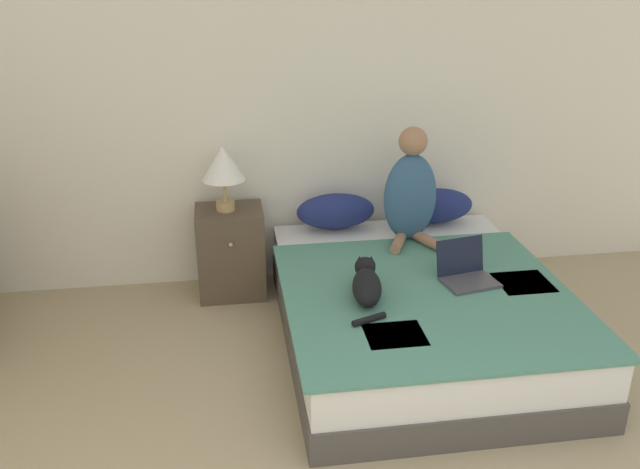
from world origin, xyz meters
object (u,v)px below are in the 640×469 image
Objects in this scene: cat_tabby at (367,284)px; table_lamp at (223,165)px; pillow_near at (336,211)px; pillow_far at (435,206)px; nightstand at (231,252)px; laptop_open at (466,273)px; person_sitting at (411,192)px; bed at (417,311)px.

cat_tabby is 1.32m from table_lamp.
cat_tabby is at bearing -90.12° from pillow_near.
nightstand is (-1.45, -0.04, -0.24)m from pillow_far.
pillow_near is at bearing 8.83° from cat_tabby.
pillow_near is 1.55× the size of laptop_open.
pillow_far is at bearing 1.89° from table_lamp.
cat_tabby is at bearing -53.83° from nightstand.
laptop_open is at bearing -32.36° from table_lamp.
cat_tabby is 0.64m from laptop_open.
nightstand is at bearing -176.90° from pillow_near.
nightstand reaches higher than cat_tabby.
pillow_far reaches higher than cat_tabby.
person_sitting is at bearing -10.59° from table_lamp.
nightstand is (-0.73, 1.01, -0.21)m from cat_tabby.
cat_tabby is at bearing -120.40° from person_sitting.
laptop_open is at bearing -12.50° from bed.
cat_tabby is 1.55× the size of laptop_open.
bed is at bearing -54.34° from cat_tabby.
table_lamp reaches higher than laptop_open.
pillow_far is at bearing -25.51° from cat_tabby.
table_lamp is (-0.02, -0.01, 0.63)m from nightstand.
bed is 0.81m from person_sitting.
pillow_far is 1.47m from nightstand.
bed is 1.00m from pillow_far.
bed is 3.69× the size of pillow_near.
pillow_near reaches higher than laptop_open.
pillow_far reaches higher than nightstand.
person_sitting is 1.75× the size of table_lamp.
cat_tabby is at bearing 179.74° from laptop_open.
pillow_near is 0.57m from person_sitting.
laptop_open is 1.63m from nightstand.
laptop_open is at bearing -74.99° from person_sitting.
pillow_far is 1.24× the size of table_lamp.
table_lamp is (-1.21, 0.23, 0.17)m from person_sitting.
cat_tabby is (-0.45, -0.77, -0.25)m from person_sitting.
person_sitting reaches higher than nightstand.
cat_tabby is (-0.36, -0.18, 0.31)m from bed.
person_sitting is at bearing -21.45° from cat_tabby.
pillow_near is 0.87× the size of nightstand.
bed is 1.00m from pillow_near.
table_lamp is at bearing 143.79° from bed.
table_lamp is (-1.11, 0.82, 0.73)m from bed.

